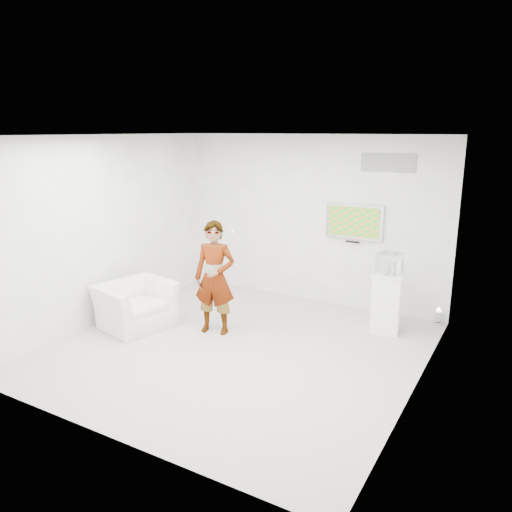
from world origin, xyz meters
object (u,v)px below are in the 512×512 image
tv (354,221)px  person (215,278)px  floor_uplight (438,317)px  pedestal (387,302)px  armchair (135,305)px

tv → person: 2.65m
tv → person: (-1.46, -2.11, -0.67)m
floor_uplight → person: bearing=-145.8°
floor_uplight → pedestal: bearing=-134.4°
tv → floor_uplight: (1.51, -0.09, -1.42)m
person → pedestal: size_ratio=1.85×
person → armchair: bearing=-175.2°
tv → pedestal: 1.57m
armchair → pedestal: bearing=-49.5°
tv → pedestal: (0.84, -0.78, -1.08)m
person → tv: bearing=40.5°
floor_uplight → armchair: bearing=-149.7°
tv → person: size_ratio=0.57×
person → armchair: (-1.24, -0.44, -0.52)m
person → armchair: 1.42m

